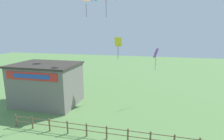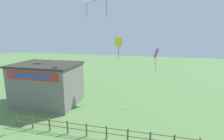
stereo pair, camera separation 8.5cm
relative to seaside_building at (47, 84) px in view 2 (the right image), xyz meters
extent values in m
cylinder|color=brown|center=(0.25, -5.87, -2.02)|extent=(0.14, 0.14, 1.25)
cylinder|color=brown|center=(2.10, -5.87, -2.02)|extent=(0.14, 0.14, 1.25)
cylinder|color=brown|center=(3.94, -5.87, -2.02)|extent=(0.14, 0.14, 1.25)
cylinder|color=brown|center=(5.78, -5.87, -2.02)|extent=(0.14, 0.14, 1.25)
cylinder|color=brown|center=(7.63, -5.87, -2.02)|extent=(0.14, 0.14, 1.25)
cylinder|color=brown|center=(9.47, -5.87, -2.02)|extent=(0.14, 0.14, 1.25)
cylinder|color=brown|center=(11.31, -5.87, -2.02)|extent=(0.14, 0.14, 1.25)
cylinder|color=brown|center=(13.16, -5.87, -2.02)|extent=(0.14, 0.14, 1.25)
cylinder|color=brown|center=(9.47, -5.87, -1.58)|extent=(18.43, 0.07, 0.07)
cylinder|color=brown|center=(9.47, -5.87, -2.08)|extent=(18.43, 0.07, 0.07)
cube|color=slate|center=(0.00, 0.01, -0.14)|extent=(7.67, 5.50, 5.02)
cube|color=#38332D|center=(0.00, 0.01, 2.49)|extent=(7.97, 5.80, 0.24)
cube|color=red|center=(0.00, -2.78, 1.67)|extent=(6.52, 0.08, 0.90)
cube|color=#234CAD|center=(0.00, -2.83, 1.67)|extent=(4.60, 0.04, 0.49)
cube|color=yellow|center=(8.43, 4.08, 5.20)|extent=(1.00, 0.62, 1.22)
cylinder|color=black|center=(8.43, 4.08, 3.78)|extent=(0.05, 0.05, 1.79)
cube|color=purple|center=(13.38, 3.81, 3.87)|extent=(0.68, 0.98, 1.20)
cylinder|color=purple|center=(13.38, 3.81, 2.49)|extent=(0.05, 0.05, 1.77)
cylinder|color=#4C4C51|center=(7.88, 0.11, 8.93)|extent=(0.05, 0.05, 1.76)
cone|color=orange|center=(3.88, 4.51, 10.66)|extent=(1.34, 1.34, 0.34)
cylinder|color=#333338|center=(3.88, 4.51, 9.34)|extent=(0.05, 0.05, 1.76)
camera|label=1|loc=(13.04, -18.94, 6.43)|focal=28.00mm
camera|label=2|loc=(13.12, -18.92, 6.43)|focal=28.00mm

